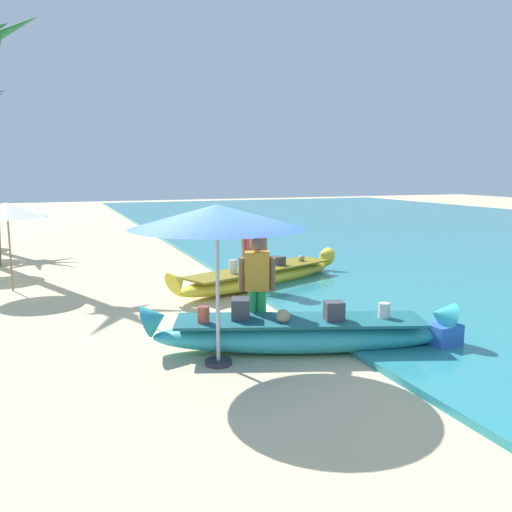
{
  "coord_description": "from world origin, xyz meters",
  "views": [
    {
      "loc": [
        -2.13,
        -6.64,
        2.57
      ],
      "look_at": [
        1.63,
        3.01,
        0.9
      ],
      "focal_mm": 37.14,
      "sensor_mm": 36.0,
      "label": 1
    }
  ],
  "objects": [
    {
      "name": "parasol_row_0",
      "position": [
        -2.98,
        5.71,
        1.75
      ],
      "size": [
        1.6,
        1.6,
        1.91
      ],
      "color": "#8E6B47",
      "rests_on": "ground"
    },
    {
      "name": "boat_yellow_midground",
      "position": [
        2.16,
        4.09,
        0.25
      ],
      "size": [
        4.7,
        2.52,
        0.74
      ],
      "color": "yellow",
      "rests_on": "ground"
    },
    {
      "name": "ground_plane",
      "position": [
        0.0,
        0.0,
        0.0
      ],
      "size": [
        80.0,
        80.0,
        0.0
      ],
      "primitive_type": "plane",
      "color": "beige"
    },
    {
      "name": "person_tourist_customer",
      "position": [
        0.69,
        0.55,
        0.91
      ],
      "size": [
        0.58,
        0.38,
        1.62
      ],
      "color": "green",
      "rests_on": "ground"
    },
    {
      "name": "person_vendor_hatted",
      "position": [
        1.81,
        3.56,
        0.97
      ],
      "size": [
        0.58,
        0.44,
        1.68
      ],
      "color": "green",
      "rests_on": "ground"
    },
    {
      "name": "cooler_box",
      "position": [
        3.05,
        -0.77,
        0.2
      ],
      "size": [
        0.49,
        0.44,
        0.4
      ],
      "primitive_type": "cube",
      "rotation": [
        0.0,
        0.0,
        0.11
      ],
      "color": "blue",
      "rests_on": "ground"
    },
    {
      "name": "patio_umbrella_large",
      "position": [
        -0.13,
        -0.13,
        1.98
      ],
      "size": [
        2.27,
        2.27,
        2.15
      ],
      "color": "#B7B7BC",
      "rests_on": "ground"
    },
    {
      "name": "boat_cyan_foreground",
      "position": [
        1.1,
        -0.06,
        0.28
      ],
      "size": [
        4.42,
        2.12,
        0.78
      ],
      "color": "#33B2BC",
      "rests_on": "ground"
    },
    {
      "name": "sea",
      "position": [
        13.71,
        8.0,
        0.05
      ],
      "size": [
        24.0,
        56.0,
        0.1
      ],
      "primitive_type": "cube",
      "color": "teal",
      "rests_on": "ground"
    }
  ]
}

